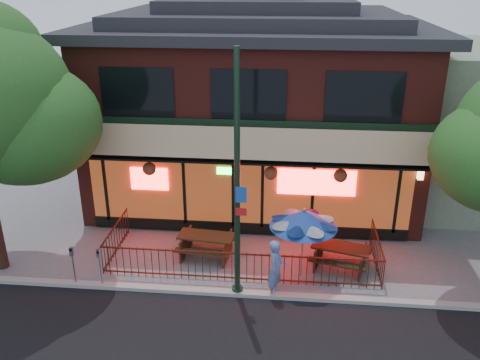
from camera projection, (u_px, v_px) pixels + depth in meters
The scene contains 11 objects.
ground at pixel (239, 285), 15.07m from camera, with size 80.00×80.00×0.00m, color gray.
curb at pixel (237, 293), 14.59m from camera, with size 80.00×0.25×0.12m, color #999993.
restaurant_building at pixel (256, 94), 20.01m from camera, with size 12.96×9.49×8.05m.
patio_fence at pixel (240, 258), 15.29m from camera, with size 8.44×2.62×1.00m.
street_light at pixel (237, 194), 13.48m from camera, with size 0.43×0.32×7.00m.
picnic_table_left at pixel (206, 242), 16.42m from camera, with size 1.92×1.55×0.77m.
picnic_table_right at pixel (341, 253), 15.78m from camera, with size 2.06×1.77×0.76m.
patio_umbrella at pixel (304, 219), 14.80m from camera, with size 2.00×1.99×2.28m.
pedestrian at pixel (276, 268), 14.31m from camera, with size 0.64×0.42×1.74m, color #5972B3.
parking_meter_near at pixel (100, 262), 14.65m from camera, with size 0.14×0.13×1.28m.
parking_meter_far at pixel (73, 260), 14.71m from camera, with size 0.14×0.13×1.31m.
Camera 1 is at (1.26, -12.64, 8.69)m, focal length 38.00 mm.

